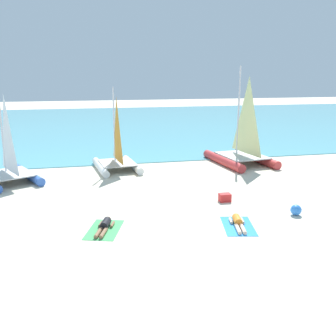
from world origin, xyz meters
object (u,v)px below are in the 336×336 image
Objects in this scene: sunbather_right at (238,222)px; cooler_box at (225,198)px; sailboat_blue at (8,168)px; beach_ball at (296,210)px; towel_left at (104,230)px; sailboat_white at (117,158)px; towel_right at (238,226)px; sailboat_red at (242,150)px; sunbather_left at (105,226)px.

cooler_box is at bearing 91.67° from sunbather_right.
sailboat_blue reaches higher than beach_ball.
sailboat_blue is at bearing 120.87° from towel_left.
sailboat_white is 2.51× the size of towel_left.
towel_right is (3.60, -9.59, -0.70)m from sailboat_white.
cooler_box is (0.52, 2.78, 0.17)m from towel_right.
sailboat_white is 8.97m from towel_left.
sailboat_blue is at bearing 177.97° from sailboat_red.
sailboat_red reaches higher than cooler_box.
sailboat_red is 3.83× the size of sunbather_right.
beach_ball is (2.68, 0.50, 0.09)m from sunbather_right.
sailboat_white is 9.53× the size of cooler_box.
sunbather_right is at bearing -169.46° from beach_ball.
beach_ball reaches higher than sunbather_right.
sunbather_right is 3.12× the size of cooler_box.
sailboat_red is at bearing -8.03° from sailboat_white.
towel_right is at bearing -168.18° from beach_ball.
beach_ball is at bearing -57.15° from sailboat_blue.
beach_ball is (7.57, -0.17, 0.21)m from towel_left.
towel_left is 1.00× the size of towel_right.
sailboat_blue is 3.27× the size of sunbather_right.
towel_left is at bearing -104.99° from sailboat_white.
towel_left is at bearing 171.42° from towel_right.
towel_left is (-1.28, -8.85, -0.70)m from sailboat_white.
sailboat_red is (7.72, -0.17, 0.18)m from sailboat_white.
sailboat_red is 12.54m from towel_left.
towel_right is 1.22× the size of sunbather_right.
cooler_box is at bearing 134.31° from beach_ball.
towel_right is at bearing -121.10° from sailboat_red.
sailboat_white is 8.90m from sunbather_left.
towel_right is at bearing -90.00° from sunbather_right.
sailboat_white is 3.10× the size of sunbather_left.
towel_right is 4.33× the size of beach_ball.
sailboat_blue is at bearing 147.71° from beach_ball.
towel_right is at bearing -66.05° from sailboat_blue.
beach_ball is (12.00, -7.58, -0.54)m from sailboat_blue.
sailboat_white is 5.89m from sailboat_blue.
beach_ball is at bearing -1.31° from towel_left.
sailboat_red reaches higher than beach_ball.
beach_ball is at bearing 11.82° from towel_right.
sailboat_red is at bearing 66.34° from towel_right.
sailboat_red is 13.49m from sailboat_blue.
sailboat_blue is 14.20m from beach_ball.
sailboat_white is 7.98m from cooler_box.
sailboat_white is 11.01m from beach_ball.
beach_ball is (6.29, -9.03, -0.49)m from sailboat_white.
cooler_box is at bearing -125.93° from sailboat_red.
sunbather_left is at bearing -159.79° from cooler_box.
towel_left is at bearing -175.49° from sunbather_right.
beach_ball reaches higher than cooler_box.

